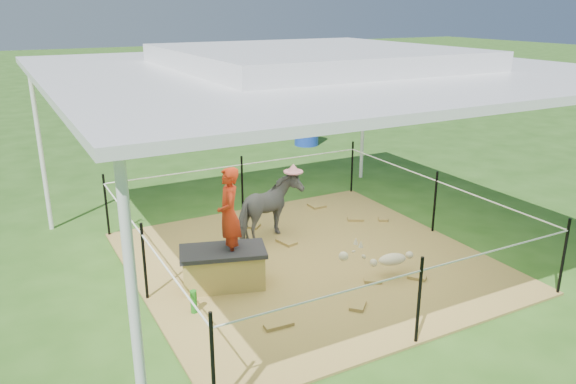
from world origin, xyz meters
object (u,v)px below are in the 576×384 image
pony (269,209)px  woman (229,207)px  picnic_table_far (315,104)px  straw_bale (223,270)px  green_bottle (194,302)px  picnic_table_near (223,125)px  trash_barrel (307,127)px  distant_person (236,116)px  foal (392,257)px

pony → woman: bearing=110.6°
picnic_table_far → straw_bale: bearing=-123.2°
straw_bale → green_bottle: bearing=-140.7°
green_bottle → picnic_table_near: bearing=65.9°
pony → trash_barrel: 6.21m
green_bottle → pony: size_ratio=0.24×
trash_barrel → pony: bearing=-125.1°
distant_person → pony: bearing=83.7°
picnic_table_near → picnic_table_far: picnic_table_far is taller
pony → distant_person: distant_person is taller
trash_barrel → distant_person: (-1.23, 1.66, 0.10)m
picnic_table_far → green_bottle: bearing=-124.0°
straw_bale → trash_barrel: trash_barrel is taller
straw_bale → woman: bearing=0.0°
pony → foal: size_ratio=1.17×
pony → picnic_table_near: size_ratio=0.73×
foal → trash_barrel: trash_barrel is taller
trash_barrel → green_bottle: bearing=-128.7°
pony → picnic_table_far: size_ratio=0.59×
trash_barrel → picnic_table_near: bearing=128.8°
green_bottle → picnic_table_far: picnic_table_far is taller
straw_bale → foal: foal is taller
woman → picnic_table_near: woman is taller
foal → straw_bale: bearing=167.8°
pony → green_bottle: bearing=107.1°
woman → foal: 2.22m
foal → picnic_table_far: 11.24m
foal → picnic_table_far: (4.87, 10.14, 0.10)m
straw_bale → green_bottle: straw_bale is taller
green_bottle → pony: pony is taller
woman → distant_person: woman is taller
picnic_table_near → distant_person: distant_person is taller
picnic_table_near → picnic_table_far: size_ratio=0.81×
straw_bale → picnic_table_far: picnic_table_far is taller
picnic_table_near → picnic_table_far: 3.88m
green_bottle → distant_person: bearing=63.8°
foal → distant_person: (1.49, 8.61, 0.28)m
picnic_table_near → distant_person: size_ratio=1.35×
pony → distant_person: (2.34, 6.74, 0.07)m
woman → green_bottle: (-0.65, -0.45, -0.90)m
green_bottle → trash_barrel: 8.48m
woman → distant_person: (3.42, 7.82, -0.49)m
pony → picnic_table_far: (5.71, 8.27, -0.11)m
distant_person → picnic_table_near: bearing=-25.2°
pony → picnic_table_near: bearing=-40.9°
straw_bale → picnic_table_near: picnic_table_near is taller
green_bottle → picnic_table_far: size_ratio=0.14×
foal → picnic_table_near: picnic_table_near is taller
pony → trash_barrel: pony is taller
green_bottle → pony: (1.73, 1.53, 0.34)m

